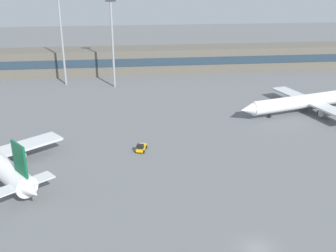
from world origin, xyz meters
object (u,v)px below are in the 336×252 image
at_px(airplane_mid, 307,101).
at_px(floodlight_tower_west, 62,35).
at_px(floodlight_tower_east, 112,37).
at_px(baggage_tug_yellow, 141,148).

height_order(airplane_mid, floodlight_tower_west, floodlight_tower_west).
relative_size(airplane_mid, floodlight_tower_east, 1.45).
relative_size(baggage_tug_yellow, floodlight_tower_east, 0.14).
relative_size(airplane_mid, floodlight_tower_west, 1.42).
height_order(baggage_tug_yellow, floodlight_tower_east, floodlight_tower_east).
bearing_deg(baggage_tug_yellow, floodlight_tower_west, 111.83).
xyz_separation_m(airplane_mid, baggage_tug_yellow, (-45.49, -19.84, -2.31)).
xyz_separation_m(floodlight_tower_west, floodlight_tower_east, (16.24, -5.00, -0.33)).
distance_m(baggage_tug_yellow, floodlight_tower_west, 62.07).
relative_size(baggage_tug_yellow, floodlight_tower_west, 0.14).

